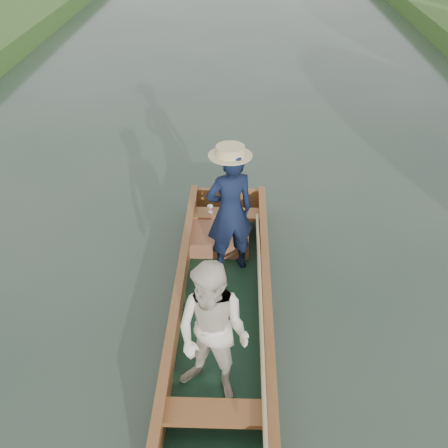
{
  "coord_description": "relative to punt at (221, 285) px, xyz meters",
  "views": [
    {
      "loc": [
        0.19,
        -5.0,
        4.48
      ],
      "look_at": [
        0.0,
        0.6,
        0.95
      ],
      "focal_mm": 45.0,
      "sensor_mm": 36.0,
      "label": 1
    }
  ],
  "objects": [
    {
      "name": "punt",
      "position": [
        0.0,
        0.0,
        0.0
      ],
      "size": [
        1.12,
        5.0,
        1.78
      ],
      "color": "black",
      "rests_on": "ground"
    },
    {
      "name": "ground",
      "position": [
        0.01,
        0.04,
        -0.55
      ],
      "size": [
        120.0,
        120.0,
        0.0
      ],
      "primitive_type": "plane",
      "color": "#283D30",
      "rests_on": "ground"
    }
  ]
}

